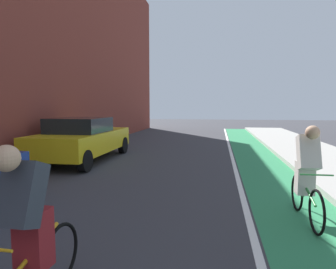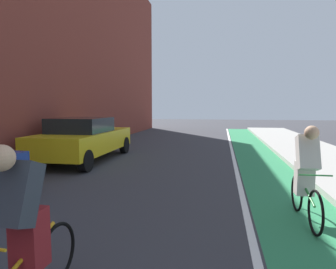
% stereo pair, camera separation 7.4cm
% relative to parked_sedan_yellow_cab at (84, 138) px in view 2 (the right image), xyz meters
% --- Properties ---
extents(ground_plane, '(75.15, 75.15, 0.00)m').
position_rel_parked_sedan_yellow_cab_xyz_m(ground_plane, '(2.96, -3.03, -0.79)').
color(ground_plane, '#38383D').
extents(bike_lane_paint, '(1.60, 34.16, 0.00)m').
position_rel_parked_sedan_yellow_cab_xyz_m(bike_lane_paint, '(6.18, -1.03, -0.79)').
color(bike_lane_paint, '#2D8451').
rests_on(bike_lane_paint, ground).
extents(lane_divider_stripe, '(0.12, 34.16, 0.00)m').
position_rel_parked_sedan_yellow_cab_xyz_m(lane_divider_stripe, '(5.28, -1.03, -0.79)').
color(lane_divider_stripe, white).
rests_on(lane_divider_stripe, ground).
extents(parked_sedan_yellow_cab, '(2.03, 4.68, 1.53)m').
position_rel_parked_sedan_yellow_cab_xyz_m(parked_sedan_yellow_cab, '(0.00, 0.00, 0.00)').
color(parked_sedan_yellow_cab, yellow).
rests_on(parked_sedan_yellow_cab, ground).
extents(cyclist_mid, '(0.48, 1.72, 1.62)m').
position_rel_parked_sedan_yellow_cab_xyz_m(cyclist_mid, '(3.07, -7.41, 0.02)').
color(cyclist_mid, black).
rests_on(cyclist_mid, ground).
extents(cyclist_trailing, '(0.48, 1.73, 1.62)m').
position_rel_parked_sedan_yellow_cab_xyz_m(cyclist_trailing, '(6.20, -4.55, 0.02)').
color(cyclist_trailing, black).
rests_on(cyclist_trailing, ground).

